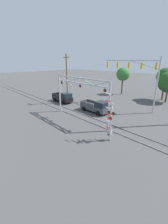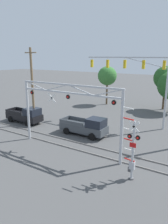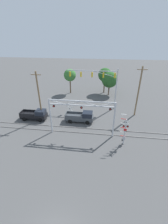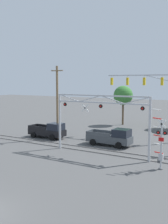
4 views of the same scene
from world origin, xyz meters
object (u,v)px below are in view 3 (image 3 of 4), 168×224
object	(u,v)px
crossing_gantry	(81,112)
background_tree_far_right_verge	(70,75)
crossing_signal_mast	(124,132)
pickup_truck_following	(35,115)
traffic_signal_span	(103,81)
utility_pole_right	(138,92)
background_tree_beyond_span	(110,80)
pickup_truck_lead	(81,117)
utility_pole_left	(39,96)
background_tree_far_left_verge	(105,75)

from	to	relation	value
crossing_gantry	background_tree_far_right_verge	world-z (taller)	background_tree_far_right_verge
crossing_signal_mast	pickup_truck_following	bearing A→B (deg)	161.63
pickup_truck_following	background_tree_far_right_verge	distance (m)	16.34
traffic_signal_span	utility_pole_right	world-z (taller)	utility_pole_right
crossing_gantry	background_tree_beyond_span	xyz separation A→B (m)	(4.75, 19.10, -0.03)
crossing_signal_mast	background_tree_beyond_span	bearing A→B (deg)	94.97
crossing_signal_mast	background_tree_beyond_span	xyz separation A→B (m)	(-1.80, 20.73, 2.05)
pickup_truck_lead	pickup_truck_following	world-z (taller)	same
utility_pole_left	traffic_signal_span	bearing A→B (deg)	30.35
crossing_gantry	background_tree_far_right_verge	distance (m)	20.03
utility_pole_left	background_tree_far_left_verge	xyz separation A→B (m)	(11.78, 16.63, 0.19)
pickup_truck_following	traffic_signal_span	bearing A→B (deg)	28.74
crossing_signal_mast	utility_pole_left	xyz separation A→B (m)	(-14.88, 5.60, 2.74)
utility_pole_left	background_tree_far_left_verge	distance (m)	20.38
crossing_signal_mast	utility_pole_left	size ratio (longest dim) A/B	0.55
pickup_truck_following	utility_pole_left	world-z (taller)	utility_pole_left
traffic_signal_span	pickup_truck_following	xyz separation A→B (m)	(-12.58, -6.90, -5.24)
pickup_truck_lead	utility_pole_left	xyz separation A→B (m)	(-7.65, -0.06, 3.82)
crossing_signal_mast	traffic_signal_span	xyz separation A→B (m)	(-3.53, 12.25, 4.16)
crossing_signal_mast	background_tree_beyond_span	size ratio (longest dim) A/B	0.82
crossing_gantry	crossing_signal_mast	xyz separation A→B (m)	(6.56, -1.62, -2.08)
traffic_signal_span	pickup_truck_following	distance (m)	15.28
crossing_signal_mast	pickup_truck_lead	bearing A→B (deg)	141.95
crossing_gantry	traffic_signal_span	distance (m)	11.24
crossing_gantry	crossing_signal_mast	size ratio (longest dim) A/B	2.02
crossing_gantry	traffic_signal_span	bearing A→B (deg)	74.08
background_tree_far_left_verge	background_tree_far_right_verge	distance (m)	9.43
pickup_truck_lead	pickup_truck_following	xyz separation A→B (m)	(-8.88, -0.31, -0.00)
background_tree_beyond_span	background_tree_far_right_verge	distance (m)	10.65
pickup_truck_lead	background_tree_far_left_verge	size ratio (longest dim) A/B	0.76
crossing_signal_mast	background_tree_far_right_verge	world-z (taller)	background_tree_far_right_verge
crossing_gantry	utility_pole_right	bearing A→B (deg)	39.02
crossing_signal_mast	background_tree_far_right_verge	xyz separation A→B (m)	(-12.42, 20.76, 2.90)
crossing_gantry	background_tree_far_left_verge	xyz separation A→B (m)	(3.45, 20.61, 0.84)
pickup_truck_following	background_tree_beyond_span	bearing A→B (deg)	47.07
background_tree_beyond_span	background_tree_far_left_verge	size ratio (longest dim) A/B	0.91
background_tree_far_left_verge	background_tree_far_right_verge	world-z (taller)	background_tree_far_left_verge
pickup_truck_lead	crossing_signal_mast	bearing A→B (deg)	-38.05
crossing_signal_mast	background_tree_beyond_span	distance (m)	20.91
crossing_gantry	pickup_truck_following	distance (m)	10.73
traffic_signal_span	utility_pole_right	bearing A→B (deg)	-21.17
pickup_truck_following	utility_pole_left	xyz separation A→B (m)	(1.23, 0.25, 3.82)
traffic_signal_span	pickup_truck_lead	distance (m)	9.20
utility_pole_right	background_tree_beyond_span	xyz separation A→B (m)	(-5.10, 11.12, -0.94)
traffic_signal_span	utility_pole_right	xyz separation A→B (m)	(6.82, -2.64, -1.17)
traffic_signal_span	pickup_truck_following	bearing A→B (deg)	-151.26
crossing_gantry	pickup_truck_lead	size ratio (longest dim) A/B	1.98
background_tree_far_left_verge	pickup_truck_lead	bearing A→B (deg)	-103.98
traffic_signal_span	pickup_truck_lead	world-z (taller)	traffic_signal_span
traffic_signal_span	background_tree_far_left_verge	bearing A→B (deg)	87.57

